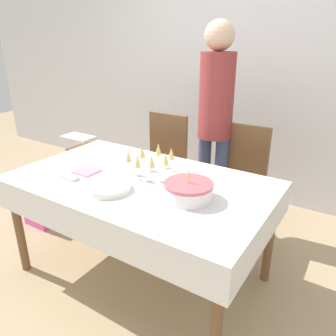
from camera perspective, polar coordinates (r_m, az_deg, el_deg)
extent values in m
plane|color=tan|center=(2.56, -4.40, -17.79)|extent=(12.00, 12.00, 0.00)
cube|color=silver|center=(3.48, 12.72, 16.80)|extent=(8.00, 0.05, 2.70)
cube|color=white|center=(2.16, -4.97, -2.41)|extent=(1.67, 0.98, 0.03)
cube|color=white|center=(2.20, -4.89, -4.54)|extent=(1.70, 1.01, 0.21)
cylinder|color=brown|center=(2.62, -24.57, -9.28)|extent=(0.06, 0.06, 0.73)
cylinder|color=brown|center=(1.75, 8.47, -24.91)|extent=(0.06, 0.06, 0.73)
cylinder|color=brown|center=(3.08, -11.38, -2.79)|extent=(0.06, 0.06, 0.73)
cylinder|color=brown|center=(2.39, 17.34, -11.21)|extent=(0.06, 0.06, 0.73)
cube|color=brown|center=(3.03, -1.95, -0.91)|extent=(0.42, 0.42, 0.04)
cube|color=brown|center=(3.08, 0.01, 4.88)|extent=(0.40, 0.04, 0.50)
cylinder|color=brown|center=(2.91, -0.97, -7.17)|extent=(0.04, 0.04, 0.44)
cylinder|color=brown|center=(3.10, -6.55, -5.37)|extent=(0.04, 0.04, 0.44)
cylinder|color=brown|center=(3.18, 2.63, -4.50)|extent=(0.04, 0.04, 0.44)
cylinder|color=brown|center=(3.35, -2.69, -3.01)|extent=(0.04, 0.04, 0.44)
cube|color=brown|center=(2.71, 11.33, -4.26)|extent=(0.43, 0.43, 0.04)
cube|color=brown|center=(2.77, 13.17, 2.29)|extent=(0.40, 0.04, 0.50)
cylinder|color=brown|center=(2.63, 13.21, -11.31)|extent=(0.04, 0.04, 0.44)
cylinder|color=brown|center=(2.73, 6.01, -9.35)|extent=(0.04, 0.04, 0.44)
cylinder|color=brown|center=(2.93, 15.57, -7.86)|extent=(0.04, 0.04, 0.44)
cylinder|color=brown|center=(3.02, 9.03, -6.26)|extent=(0.04, 0.04, 0.44)
cylinder|color=white|center=(1.89, 3.61, -4.24)|extent=(0.28, 0.28, 0.08)
cylinder|color=#D15B66|center=(1.86, 3.64, -2.83)|extent=(0.28, 0.28, 0.02)
cylinder|color=yellow|center=(1.85, 3.67, -1.73)|extent=(0.01, 0.01, 0.06)
sphere|color=#F9CC4C|center=(1.83, 3.70, -0.65)|extent=(0.01, 0.01, 0.01)
cylinder|color=silver|center=(2.23, -3.04, -1.05)|extent=(0.37, 0.37, 0.01)
cylinder|color=silver|center=(2.17, -0.41, -1.60)|extent=(0.05, 0.05, 0.00)
cylinder|color=silver|center=(2.15, -0.41, -0.52)|extent=(0.01, 0.01, 0.08)
cone|color=#E0CC72|center=(2.12, -0.42, 1.61)|extent=(0.04, 0.04, 0.08)
cylinder|color=silver|center=(2.27, 0.56, -0.50)|extent=(0.05, 0.05, 0.00)
cylinder|color=silver|center=(2.25, 0.56, 0.55)|extent=(0.01, 0.01, 0.08)
cone|color=#E0CC72|center=(2.22, 0.57, 2.59)|extent=(0.04, 0.04, 0.08)
cylinder|color=silver|center=(2.35, -1.65, 0.30)|extent=(0.05, 0.05, 0.00)
cylinder|color=silver|center=(2.33, -1.66, 1.32)|extent=(0.01, 0.01, 0.08)
cone|color=#E0CC72|center=(2.30, -1.69, 3.30)|extent=(0.04, 0.04, 0.08)
cylinder|color=silver|center=(2.30, -4.44, -0.20)|extent=(0.05, 0.05, 0.00)
cylinder|color=silver|center=(2.28, -4.47, 0.84)|extent=(0.01, 0.01, 0.08)
cone|color=#E0CC72|center=(2.26, -4.53, 2.85)|extent=(0.04, 0.04, 0.08)
cylinder|color=silver|center=(2.24, -6.77, -0.97)|extent=(0.05, 0.05, 0.00)
cylinder|color=silver|center=(2.22, -6.82, 0.09)|extent=(0.01, 0.01, 0.08)
cone|color=#E0CC72|center=(2.19, -6.92, 2.15)|extent=(0.04, 0.04, 0.08)
cylinder|color=silver|center=(2.14, -5.29, -1.98)|extent=(0.05, 0.05, 0.00)
cylinder|color=silver|center=(2.12, -5.33, -0.88)|extent=(0.01, 0.01, 0.08)
cone|color=#E0CC72|center=(2.09, -5.41, 1.26)|extent=(0.04, 0.04, 0.08)
cylinder|color=silver|center=(2.13, -2.81, -2.02)|extent=(0.05, 0.05, 0.00)
cylinder|color=silver|center=(2.11, -2.84, -0.92)|extent=(0.01, 0.01, 0.08)
cone|color=#E0CC72|center=(2.08, -2.88, 1.24)|extent=(0.04, 0.04, 0.08)
cylinder|color=silver|center=(2.03, -10.25, -3.75)|extent=(0.27, 0.27, 0.01)
cylinder|color=silver|center=(2.03, -10.26, -3.57)|extent=(0.27, 0.27, 0.01)
cylinder|color=silver|center=(2.03, -10.28, -3.39)|extent=(0.27, 0.27, 0.01)
cylinder|color=silver|center=(2.02, -10.29, -3.22)|extent=(0.27, 0.27, 0.01)
cylinder|color=silver|center=(2.02, -10.30, -3.04)|extent=(0.27, 0.27, 0.01)
cube|color=silver|center=(1.75, 0.98, -7.98)|extent=(0.27, 0.15, 0.00)
cube|color=silver|center=(2.27, -17.05, -1.45)|extent=(0.17, 0.07, 0.02)
cube|color=pink|center=(2.33, -13.94, -0.54)|extent=(0.15, 0.15, 0.01)
cylinder|color=#3F4C72|center=(2.96, 6.21, -2.24)|extent=(0.11, 0.11, 0.85)
cylinder|color=#3F4C72|center=(2.90, 9.02, -2.93)|extent=(0.11, 0.11, 0.85)
cylinder|color=maroon|center=(2.71, 8.42, 12.28)|extent=(0.28, 0.28, 0.67)
sphere|color=#D8B293|center=(2.67, 8.99, 21.89)|extent=(0.23, 0.23, 0.23)
cube|color=brown|center=(3.50, -13.92, 3.26)|extent=(0.30, 0.30, 0.03)
cube|color=silver|center=(3.39, -15.36, 5.19)|extent=(0.33, 0.20, 0.02)
cylinder|color=brown|center=(3.60, -15.98, -1.20)|extent=(0.03, 0.03, 0.54)
cylinder|color=brown|center=(3.45, -13.53, -1.99)|extent=(0.03, 0.03, 0.54)
cylinder|color=brown|center=(3.74, -13.50, -0.09)|extent=(0.03, 0.03, 0.54)
cylinder|color=brown|center=(3.59, -11.04, -0.80)|extent=(0.03, 0.03, 0.54)
cube|color=#E559B2|center=(3.26, -21.49, -6.44)|extent=(0.28, 0.17, 0.34)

